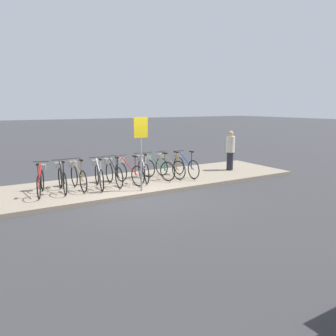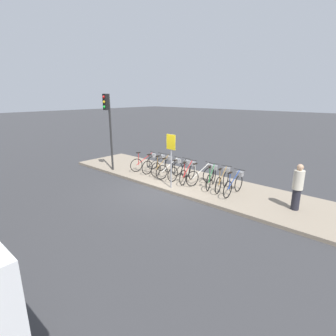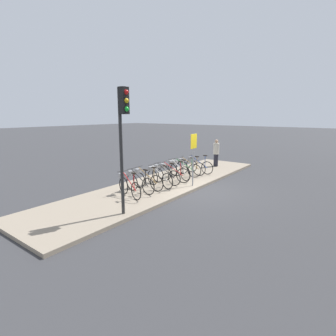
{
  "view_description": "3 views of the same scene",
  "coord_description": "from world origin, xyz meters",
  "px_view_note": "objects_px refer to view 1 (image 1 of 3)",
  "views": [
    {
      "loc": [
        -4.03,
        -8.45,
        2.67
      ],
      "look_at": [
        1.21,
        0.43,
        0.71
      ],
      "focal_mm": 35.0,
      "sensor_mm": 36.0,
      "label": 1
    },
    {
      "loc": [
        6.93,
        -7.44,
        3.83
      ],
      "look_at": [
        0.11,
        0.2,
        0.97
      ],
      "focal_mm": 28.0,
      "sensor_mm": 36.0,
      "label": 2
    },
    {
      "loc": [
        -9.17,
        -5.34,
        3.15
      ],
      "look_at": [
        -0.42,
        1.16,
        0.9
      ],
      "focal_mm": 28.0,
      "sensor_mm": 36.0,
      "label": 3
    }
  ],
  "objects_px": {
    "parked_bicycle_7": "(156,167)",
    "parked_bicycle_5": "(127,170)",
    "parked_bicycle_1": "(62,177)",
    "parked_bicycle_9": "(184,165)",
    "parked_bicycle_2": "(78,175)",
    "parked_bicycle_4": "(113,172)",
    "sign_post": "(141,141)",
    "parked_bicycle_6": "(143,168)",
    "parked_bicycle_3": "(98,174)",
    "pedestrian": "(230,150)",
    "parked_bicycle_8": "(168,165)",
    "parked_bicycle_0": "(41,180)"
  },
  "relations": [
    {
      "from": "parked_bicycle_7",
      "to": "parked_bicycle_5",
      "type": "bearing_deg",
      "value": -173.99
    },
    {
      "from": "parked_bicycle_5",
      "to": "parked_bicycle_7",
      "type": "distance_m",
      "value": 1.14
    },
    {
      "from": "parked_bicycle_1",
      "to": "parked_bicycle_9",
      "type": "xyz_separation_m",
      "value": [
        4.37,
        -0.13,
        0.0
      ]
    },
    {
      "from": "parked_bicycle_2",
      "to": "parked_bicycle_5",
      "type": "distance_m",
      "value": 1.63
    },
    {
      "from": "parked_bicycle_4",
      "to": "sign_post",
      "type": "height_order",
      "value": "sign_post"
    },
    {
      "from": "sign_post",
      "to": "parked_bicycle_6",
      "type": "bearing_deg",
      "value": 62.14
    },
    {
      "from": "parked_bicycle_3",
      "to": "pedestrian",
      "type": "bearing_deg",
      "value": 0.41
    },
    {
      "from": "parked_bicycle_2",
      "to": "parked_bicycle_7",
      "type": "relative_size",
      "value": 1.05
    },
    {
      "from": "parked_bicycle_4",
      "to": "parked_bicycle_9",
      "type": "xyz_separation_m",
      "value": [
        2.74,
        -0.09,
        0.0
      ]
    },
    {
      "from": "parked_bicycle_3",
      "to": "parked_bicycle_8",
      "type": "xyz_separation_m",
      "value": [
        2.66,
        0.15,
        0.0
      ]
    },
    {
      "from": "pedestrian",
      "to": "parked_bicycle_9",
      "type": "bearing_deg",
      "value": -178.61
    },
    {
      "from": "parked_bicycle_1",
      "to": "parked_bicycle_8",
      "type": "bearing_deg",
      "value": 0.48
    },
    {
      "from": "parked_bicycle_1",
      "to": "parked_bicycle_4",
      "type": "distance_m",
      "value": 1.63
    },
    {
      "from": "parked_bicycle_4",
      "to": "parked_bicycle_6",
      "type": "xyz_separation_m",
      "value": [
        1.13,
        0.08,
        0.0
      ]
    },
    {
      "from": "parked_bicycle_2",
      "to": "sign_post",
      "type": "bearing_deg",
      "value": -38.74
    },
    {
      "from": "parked_bicycle_0",
      "to": "parked_bicycle_4",
      "type": "distance_m",
      "value": 2.25
    },
    {
      "from": "sign_post",
      "to": "parked_bicycle_4",
      "type": "bearing_deg",
      "value": 110.34
    },
    {
      "from": "parked_bicycle_5",
      "to": "parked_bicycle_6",
      "type": "relative_size",
      "value": 1.0
    },
    {
      "from": "parked_bicycle_3",
      "to": "parked_bicycle_5",
      "type": "height_order",
      "value": "same"
    },
    {
      "from": "parked_bicycle_2",
      "to": "parked_bicycle_7",
      "type": "bearing_deg",
      "value": -0.34
    },
    {
      "from": "parked_bicycle_0",
      "to": "parked_bicycle_8",
      "type": "distance_m",
      "value": 4.39
    },
    {
      "from": "parked_bicycle_1",
      "to": "parked_bicycle_7",
      "type": "relative_size",
      "value": 1.05
    },
    {
      "from": "parked_bicycle_0",
      "to": "parked_bicycle_2",
      "type": "height_order",
      "value": "same"
    },
    {
      "from": "parked_bicycle_0",
      "to": "sign_post",
      "type": "relative_size",
      "value": 0.69
    },
    {
      "from": "parked_bicycle_1",
      "to": "parked_bicycle_2",
      "type": "distance_m",
      "value": 0.49
    },
    {
      "from": "parked_bicycle_0",
      "to": "pedestrian",
      "type": "relative_size",
      "value": 0.98
    },
    {
      "from": "parked_bicycle_5",
      "to": "parked_bicycle_8",
      "type": "distance_m",
      "value": 1.66
    },
    {
      "from": "parked_bicycle_6",
      "to": "sign_post",
      "type": "distance_m",
      "value": 1.81
    },
    {
      "from": "parked_bicycle_4",
      "to": "parked_bicycle_9",
      "type": "height_order",
      "value": "same"
    },
    {
      "from": "parked_bicycle_8",
      "to": "parked_bicycle_3",
      "type": "bearing_deg",
      "value": -176.83
    },
    {
      "from": "parked_bicycle_0",
      "to": "parked_bicycle_8",
      "type": "relative_size",
      "value": 0.98
    },
    {
      "from": "pedestrian",
      "to": "parked_bicycle_5",
      "type": "bearing_deg",
      "value": -179.67
    },
    {
      "from": "parked_bicycle_1",
      "to": "sign_post",
      "type": "relative_size",
      "value": 0.72
    },
    {
      "from": "parked_bicycle_0",
      "to": "parked_bicycle_1",
      "type": "bearing_deg",
      "value": 6.8
    },
    {
      "from": "parked_bicycle_0",
      "to": "parked_bicycle_3",
      "type": "height_order",
      "value": "same"
    },
    {
      "from": "parked_bicycle_4",
      "to": "parked_bicycle_7",
      "type": "xyz_separation_m",
      "value": [
        1.61,
        0.05,
        0.0
      ]
    },
    {
      "from": "parked_bicycle_3",
      "to": "sign_post",
      "type": "distance_m",
      "value": 1.84
    },
    {
      "from": "parked_bicycle_0",
      "to": "parked_bicycle_2",
      "type": "xyz_separation_m",
      "value": [
        1.11,
        0.11,
        0.0
      ]
    },
    {
      "from": "parked_bicycle_0",
      "to": "parked_bicycle_6",
      "type": "xyz_separation_m",
      "value": [
        3.37,
        0.11,
        0.0
      ]
    },
    {
      "from": "parked_bicycle_8",
      "to": "parked_bicycle_9",
      "type": "relative_size",
      "value": 0.98
    },
    {
      "from": "parked_bicycle_1",
      "to": "parked_bicycle_7",
      "type": "xyz_separation_m",
      "value": [
        3.25,
        0.02,
        0.0
      ]
    },
    {
      "from": "parked_bicycle_0",
      "to": "parked_bicycle_5",
      "type": "bearing_deg",
      "value": -0.62
    },
    {
      "from": "parked_bicycle_8",
      "to": "sign_post",
      "type": "xyz_separation_m",
      "value": [
        -1.69,
        -1.27,
        1.08
      ]
    },
    {
      "from": "parked_bicycle_6",
      "to": "parked_bicycle_7",
      "type": "xyz_separation_m",
      "value": [
        0.49,
        -0.02,
        0.0
      ]
    },
    {
      "from": "parked_bicycle_7",
      "to": "sign_post",
      "type": "distance_m",
      "value": 2.03
    },
    {
      "from": "parked_bicycle_0",
      "to": "sign_post",
      "type": "height_order",
      "value": "sign_post"
    },
    {
      "from": "parked_bicycle_1",
      "to": "parked_bicycle_5",
      "type": "height_order",
      "value": "same"
    },
    {
      "from": "parked_bicycle_0",
      "to": "sign_post",
      "type": "distance_m",
      "value": 3.13
    },
    {
      "from": "parked_bicycle_6",
      "to": "sign_post",
      "type": "bearing_deg",
      "value": -117.86
    },
    {
      "from": "parked_bicycle_1",
      "to": "sign_post",
      "type": "height_order",
      "value": "sign_post"
    }
  ]
}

